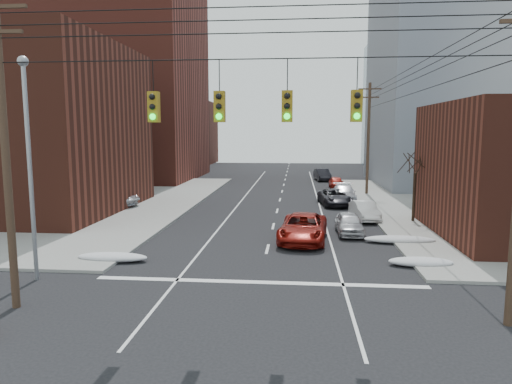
% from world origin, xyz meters
% --- Properties ---
extents(ground, '(160.00, 160.00, 0.00)m').
position_xyz_m(ground, '(0.00, 0.00, 0.00)').
color(ground, black).
rests_on(ground, ground).
extents(building_brick_tall, '(24.00, 20.00, 30.00)m').
position_xyz_m(building_brick_tall, '(-24.00, 48.00, 15.00)').
color(building_brick_tall, maroon).
rests_on(building_brick_tall, ground).
extents(building_brick_far, '(22.00, 18.00, 12.00)m').
position_xyz_m(building_brick_far, '(-26.00, 74.00, 6.00)').
color(building_brick_far, '#522318').
rests_on(building_brick_far, ground).
extents(building_office, '(22.00, 20.00, 25.00)m').
position_xyz_m(building_office, '(22.00, 44.00, 12.50)').
color(building_office, gray).
rests_on(building_office, ground).
extents(building_glass, '(20.00, 18.00, 22.00)m').
position_xyz_m(building_glass, '(24.00, 70.00, 11.00)').
color(building_glass, gray).
rests_on(building_glass, ground).
extents(utility_pole_left, '(2.20, 0.28, 11.00)m').
position_xyz_m(utility_pole_left, '(-8.50, 3.00, 5.78)').
color(utility_pole_left, '#473323').
rests_on(utility_pole_left, ground).
extents(utility_pole_far, '(2.20, 0.28, 11.00)m').
position_xyz_m(utility_pole_far, '(8.50, 34.00, 5.78)').
color(utility_pole_far, '#473323').
rests_on(utility_pole_far, ground).
extents(traffic_signals, '(17.00, 0.42, 2.02)m').
position_xyz_m(traffic_signals, '(0.10, 2.97, 7.17)').
color(traffic_signals, black).
rests_on(traffic_signals, ground).
extents(street_light, '(0.44, 0.44, 9.32)m').
position_xyz_m(street_light, '(-9.50, 6.00, 5.54)').
color(street_light, gray).
rests_on(street_light, ground).
extents(bare_tree, '(2.09, 2.20, 4.93)m').
position_xyz_m(bare_tree, '(9.59, 20.00, 2.32)').
color(bare_tree, black).
rests_on(bare_tree, ground).
extents(snow_nw, '(3.50, 1.08, 0.42)m').
position_xyz_m(snow_nw, '(-7.40, 9.00, 0.21)').
color(snow_nw, silver).
rests_on(snow_nw, ground).
extents(snow_ne, '(3.00, 1.08, 0.42)m').
position_xyz_m(snow_ne, '(7.40, 9.50, 0.21)').
color(snow_ne, silver).
rests_on(snow_ne, ground).
extents(snow_east_far, '(4.00, 1.08, 0.42)m').
position_xyz_m(snow_east_far, '(7.40, 14.00, 0.21)').
color(snow_east_far, silver).
rests_on(snow_east_far, ground).
extents(red_pickup, '(3.09, 5.82, 1.56)m').
position_xyz_m(red_pickup, '(1.93, 14.03, 0.78)').
color(red_pickup, maroon).
rests_on(red_pickup, ground).
extents(parked_car_a, '(1.62, 3.91, 1.33)m').
position_xyz_m(parked_car_a, '(4.80, 16.11, 0.66)').
color(parked_car_a, '#B5B5BA').
rests_on(parked_car_a, ground).
extents(parked_car_b, '(1.90, 4.20, 1.34)m').
position_xyz_m(parked_car_b, '(6.40, 20.79, 0.67)').
color(parked_car_b, silver).
rests_on(parked_car_b, ground).
extents(parked_car_c, '(2.95, 5.27, 1.39)m').
position_xyz_m(parked_car_c, '(4.80, 27.21, 0.70)').
color(parked_car_c, black).
rests_on(parked_car_c, ground).
extents(parked_car_d, '(2.39, 5.30, 1.51)m').
position_xyz_m(parked_car_d, '(5.79, 29.53, 0.75)').
color(parked_car_d, '#BBBBC0').
rests_on(parked_car_d, ground).
extents(parked_car_e, '(1.54, 3.81, 1.30)m').
position_xyz_m(parked_car_e, '(5.93, 39.29, 0.65)').
color(parked_car_e, maroon).
rests_on(parked_car_e, ground).
extents(parked_car_f, '(2.20, 4.82, 1.53)m').
position_xyz_m(parked_car_f, '(4.80, 47.36, 0.77)').
color(parked_car_f, black).
rests_on(parked_car_f, ground).
extents(lot_car_a, '(4.16, 2.29, 1.30)m').
position_xyz_m(lot_car_a, '(-15.28, 24.07, 0.80)').
color(lot_car_a, silver).
rests_on(lot_car_a, sidewalk_nw).
extents(lot_car_b, '(5.53, 2.68, 1.52)m').
position_xyz_m(lot_car_b, '(-14.18, 24.17, 0.91)').
color(lot_car_b, '#ADADB1').
rests_on(lot_car_b, sidewalk_nw).
extents(lot_car_c, '(4.96, 3.54, 1.33)m').
position_xyz_m(lot_car_c, '(-18.47, 21.14, 0.82)').
color(lot_car_c, black).
rests_on(lot_car_c, sidewalk_nw).
extents(lot_car_d, '(3.96, 2.18, 1.28)m').
position_xyz_m(lot_car_d, '(-17.72, 29.68, 0.79)').
color(lot_car_d, '#9E9EA3').
rests_on(lot_car_d, sidewalk_nw).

